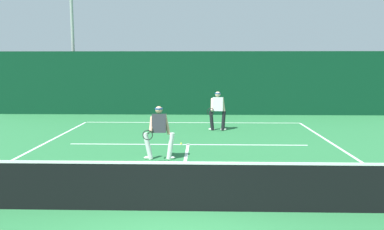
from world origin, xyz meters
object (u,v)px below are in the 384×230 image
at_px(player_near, 159,130).
at_px(light_pole, 73,36).
at_px(player_far, 217,109).
at_px(tennis_ball, 181,144).

relative_size(player_near, light_pole, 0.23).
distance_m(player_far, light_pole, 10.64).
height_order(tennis_ball, light_pole, light_pole).
bearing_deg(light_pole, player_far, -36.77).
distance_m(tennis_ball, light_pole, 12.00).
distance_m(player_near, tennis_ball, 2.37).
xyz_separation_m(tennis_ball, light_pole, (-6.68, 8.99, 4.31)).
bearing_deg(player_far, player_near, 71.29).
xyz_separation_m(player_far, light_pole, (-8.07, 6.03, 3.43)).
xyz_separation_m(player_near, light_pole, (-6.14, 11.13, 3.46)).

